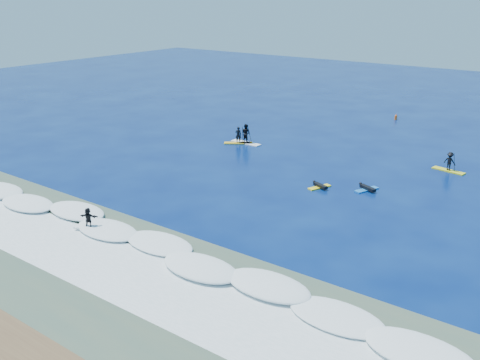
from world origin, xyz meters
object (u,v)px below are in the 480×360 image
Objects in this scene: wave_surfer at (88,219)px; sup_paddler_left at (238,138)px; marker_buoy at (396,117)px; sup_paddler_right at (450,163)px; prone_paddler_near at (320,186)px; prone_paddler_far at (367,189)px; sup_paddler_center at (246,135)px.

sup_paddler_left is at bearing 76.71° from wave_surfer.
sup_paddler_right is at bearing -56.03° from marker_buoy.
sup_paddler_left is at bearing -159.11° from sup_paddler_right.
sup_paddler_right is 19.21m from marker_buoy.
sup_paddler_right reaches higher than marker_buoy.
prone_paddler_near is at bearing -113.49° from sup_paddler_right.
wave_surfer is 41.87m from marker_buoy.
sup_paddler_left is at bearing 84.62° from prone_paddler_near.
marker_buoy is (-7.07, 24.36, 0.18)m from prone_paddler_far.
sup_paddler_left is at bearing -114.26° from marker_buoy.
sup_paddler_center reaches higher than wave_surfer.
sup_paddler_center is at bearing 75.09° from wave_surfer.
marker_buoy is at bearing 69.74° from sup_paddler_center.
sup_paddler_center is 1.68× the size of wave_surfer.
wave_surfer is at bearing -112.53° from sup_paddler_left.
sup_paddler_left is 3.69× the size of marker_buoy.
wave_surfer reaches higher than prone_paddler_far.
marker_buoy is (-3.90, 26.03, 0.18)m from prone_paddler_near.
sup_paddler_right is 12.21m from prone_paddler_near.
prone_paddler_near is 2.69× the size of marker_buoy.
prone_paddler_far is 25.36m from marker_buoy.
wave_surfer is (-8.04, -15.63, 0.66)m from prone_paddler_near.
sup_paddler_center is 1.67× the size of prone_paddler_near.
prone_paddler_near is (12.69, -6.54, -0.48)m from sup_paddler_left.
prone_paddler_near is (-6.83, -10.10, -0.61)m from sup_paddler_right.
sup_paddler_left is 0.82× the size of sup_paddler_center.
prone_paddler_near is at bearing -27.00° from sup_paddler_center.
sup_paddler_right is 1.41× the size of prone_paddler_near.
prone_paddler_far is at bearing -102.92° from sup_paddler_right.
sup_paddler_right is at bearing 34.85° from wave_surfer.
sup_paddler_right reaches higher than prone_paddler_far.
prone_paddler_near is 0.94× the size of prone_paddler_far.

